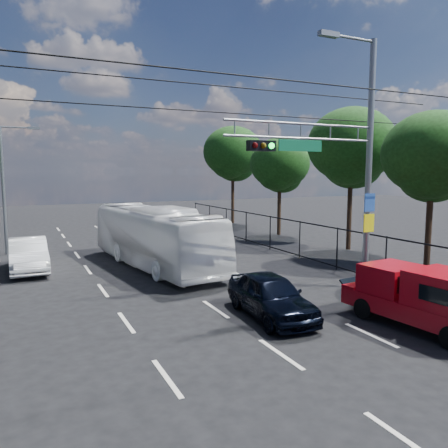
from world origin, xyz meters
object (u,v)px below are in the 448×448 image
red_pickup (425,297)px  white_bus (154,237)px  navy_hatchback (271,296)px  signal_mast (345,154)px  white_van (28,255)px

red_pickup → white_bus: (-4.70, 11.65, 0.50)m
red_pickup → navy_hatchback: bearing=141.1°
navy_hatchback → white_bus: (-1.19, 8.82, 0.77)m
signal_mast → red_pickup: signal_mast is taller
white_bus → white_van: (-5.58, 1.54, -0.71)m
red_pickup → white_van: bearing=128.0°
signal_mast → red_pickup: bearing=-96.7°
red_pickup → navy_hatchback: 4.52m
signal_mast → white_bus: size_ratio=0.90×
white_bus → navy_hatchback: bearing=-89.7°
navy_hatchback → white_bus: white_bus is taller
navy_hatchback → white_van: size_ratio=0.89×
navy_hatchback → red_pickup: bearing=-34.7°
navy_hatchback → white_van: white_van is taller
red_pickup → white_van: red_pickup is taller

